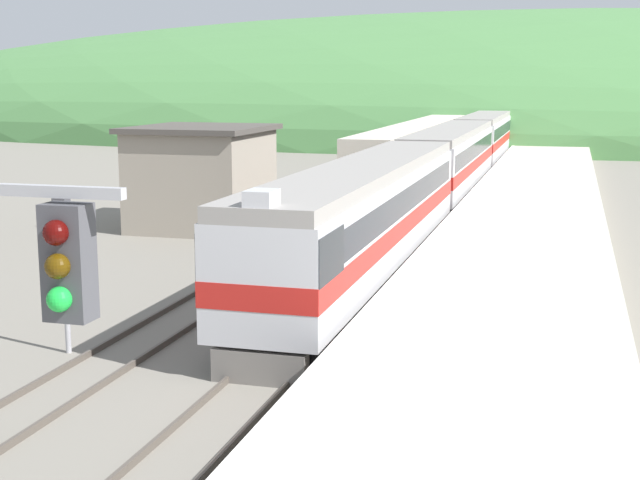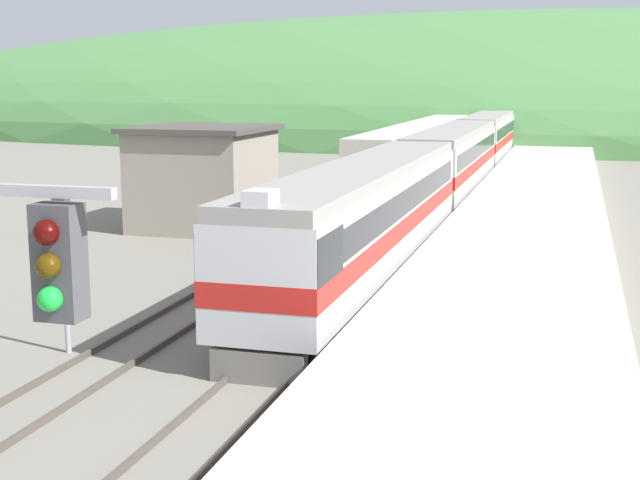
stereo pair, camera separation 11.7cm
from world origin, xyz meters
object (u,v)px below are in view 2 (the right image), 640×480
object	(u,v)px
express_train_lead_car	(365,218)
carriage_second	(453,160)
siding_train	(427,145)
carriage_third	(489,137)
signal_post_siding	(62,241)

from	to	relation	value
express_train_lead_car	carriage_second	size ratio (longest dim) A/B	1.07
carriage_second	siding_train	distance (m)	16.20
express_train_lead_car	siding_train	bearing A→B (deg)	96.05
carriage_third	siding_train	xyz separation A→B (m)	(-4.04, -5.78, -0.32)
carriage_third	signal_post_siding	distance (m)	53.86
signal_post_siding	carriage_second	bearing A→B (deg)	80.42
express_train_lead_car	signal_post_siding	size ratio (longest dim) A/B	5.51
carriage_third	signal_post_siding	size ratio (longest dim) A/B	5.16
express_train_lead_car	signal_post_siding	distance (m)	11.14
express_train_lead_car	siding_train	world-z (taller)	express_train_lead_car
express_train_lead_car	signal_post_siding	world-z (taller)	express_train_lead_car
siding_train	signal_post_siding	distance (m)	47.83
carriage_second	carriage_third	bearing A→B (deg)	90.00
carriage_third	siding_train	size ratio (longest dim) A/B	0.50
carriage_second	carriage_third	size ratio (longest dim) A/B	1.00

